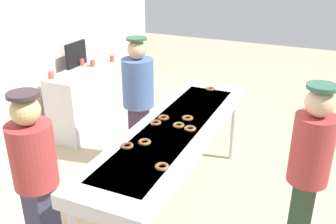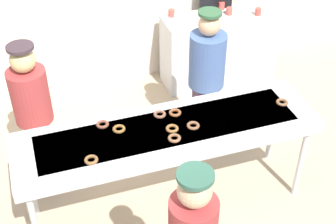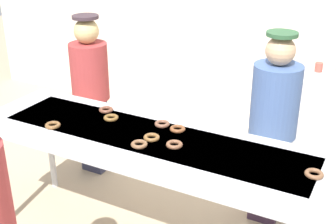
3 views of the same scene
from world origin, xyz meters
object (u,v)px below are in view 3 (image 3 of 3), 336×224
at_px(chocolate_donut_3, 162,124).
at_px(chocolate_donut_5, 178,129).
at_px(chocolate_donut_6, 53,125).
at_px(chocolate_donut_7, 106,110).
at_px(worker_assistant, 273,118).
at_px(fryer_conveyor, 152,145).
at_px(chocolate_donut_1, 174,145).
at_px(chocolate_donut_0, 139,144).
at_px(chocolate_donut_8, 152,138).
at_px(paper_cup_0, 319,67).
at_px(worker_baker, 90,85).
at_px(chocolate_donut_4, 314,174).
at_px(chocolate_donut_2, 111,118).

bearing_deg(chocolate_donut_3, chocolate_donut_5, -8.87).
bearing_deg(chocolate_donut_3, chocolate_donut_6, -150.56).
bearing_deg(chocolate_donut_7, worker_assistant, 24.00).
relative_size(fryer_conveyor, chocolate_donut_1, 23.66).
bearing_deg(chocolate_donut_7, chocolate_donut_5, -3.77).
xyz_separation_m(chocolate_donut_1, chocolate_donut_3, (-0.23, 0.25, 0.00)).
relative_size(chocolate_donut_0, chocolate_donut_8, 1.00).
distance_m(fryer_conveyor, paper_cup_0, 2.29).
relative_size(chocolate_donut_3, paper_cup_0, 1.22).
distance_m(fryer_conveyor, chocolate_donut_7, 0.59).
distance_m(chocolate_donut_6, worker_baker, 1.04).
bearing_deg(chocolate_donut_7, chocolate_donut_0, -35.33).
bearing_deg(worker_assistant, chocolate_donut_4, 132.60).
distance_m(chocolate_donut_5, chocolate_donut_6, 0.94).
bearing_deg(paper_cup_0, chocolate_donut_8, -108.70).
xyz_separation_m(worker_assistant, paper_cup_0, (0.09, 1.40, 0.03)).
bearing_deg(worker_assistant, chocolate_donut_5, 58.06).
distance_m(chocolate_donut_3, chocolate_donut_8, 0.24).
xyz_separation_m(chocolate_donut_3, worker_assistant, (0.70, 0.57, -0.03)).
bearing_deg(worker_baker, fryer_conveyor, 147.78).
distance_m(chocolate_donut_2, worker_baker, 0.95).
bearing_deg(chocolate_donut_4, chocolate_donut_1, -176.28).
xyz_separation_m(chocolate_donut_6, paper_cup_0, (1.50, 2.37, 0.00)).
xyz_separation_m(chocolate_donut_2, chocolate_donut_5, (0.55, 0.07, 0.00)).
xyz_separation_m(chocolate_donut_5, worker_baker, (-1.24, 0.58, -0.07)).
relative_size(chocolate_donut_0, worker_baker, 0.07).
bearing_deg(paper_cup_0, chocolate_donut_1, -103.98).
relative_size(fryer_conveyor, chocolate_donut_7, 23.66).
xyz_separation_m(fryer_conveyor, chocolate_donut_6, (-0.74, -0.21, 0.09)).
xyz_separation_m(chocolate_donut_0, chocolate_donut_7, (-0.54, 0.39, 0.00)).
height_order(chocolate_donut_1, chocolate_donut_5, same).
bearing_deg(chocolate_donut_3, paper_cup_0, 68.23).
bearing_deg(chocolate_donut_4, chocolate_donut_5, 170.53).
distance_m(fryer_conveyor, chocolate_donut_5, 0.23).
relative_size(fryer_conveyor, paper_cup_0, 28.89).
distance_m(chocolate_donut_2, chocolate_donut_4, 1.57).
xyz_separation_m(chocolate_donut_0, chocolate_donut_5, (0.13, 0.34, 0.00)).
relative_size(chocolate_donut_0, chocolate_donut_4, 1.00).
height_order(chocolate_donut_6, worker_baker, worker_baker).
bearing_deg(chocolate_donut_8, chocolate_donut_0, -102.60).
height_order(chocolate_donut_4, paper_cup_0, paper_cup_0).
distance_m(chocolate_donut_1, chocolate_donut_3, 0.34).
relative_size(chocolate_donut_4, worker_assistant, 0.07).
bearing_deg(chocolate_donut_3, chocolate_donut_0, -88.11).
distance_m(chocolate_donut_8, worker_assistant, 1.04).
relative_size(chocolate_donut_2, paper_cup_0, 1.22).
height_order(chocolate_donut_0, chocolate_donut_8, same).
height_order(chocolate_donut_0, worker_assistant, worker_assistant).
xyz_separation_m(chocolate_donut_0, chocolate_donut_6, (-0.73, -0.04, 0.00)).
distance_m(chocolate_donut_2, chocolate_donut_5, 0.55).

